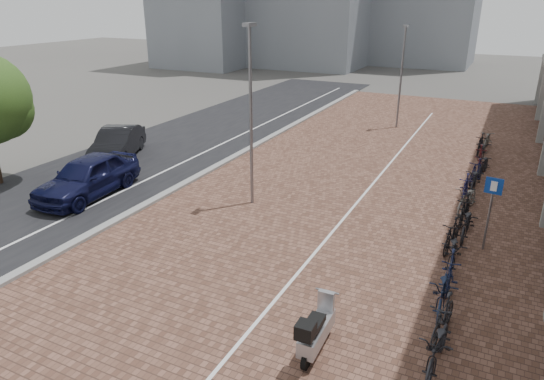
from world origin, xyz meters
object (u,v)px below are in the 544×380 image
at_px(car_dark, 117,143).
at_px(scooter_front, 317,328).
at_px(car_navy, 87,176).
at_px(parking_sign, 491,202).

height_order(car_dark, scooter_front, car_dark).
xyz_separation_m(car_navy, scooter_front, (11.79, -4.77, -0.21)).
relative_size(car_navy, scooter_front, 2.68).
relative_size(car_navy, parking_sign, 1.97).
bearing_deg(scooter_front, car_navy, 156.38).
bearing_deg(car_dark, parking_sign, -32.18).
distance_m(scooter_front, parking_sign, 7.59).
relative_size(car_dark, scooter_front, 2.54).
bearing_deg(parking_sign, scooter_front, -106.71).
height_order(scooter_front, parking_sign, parking_sign).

